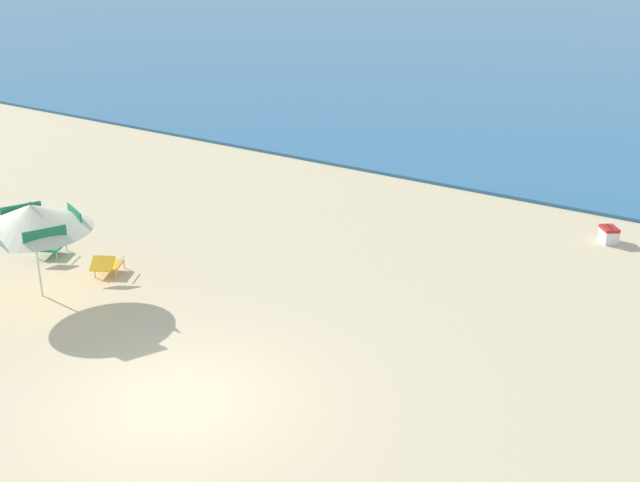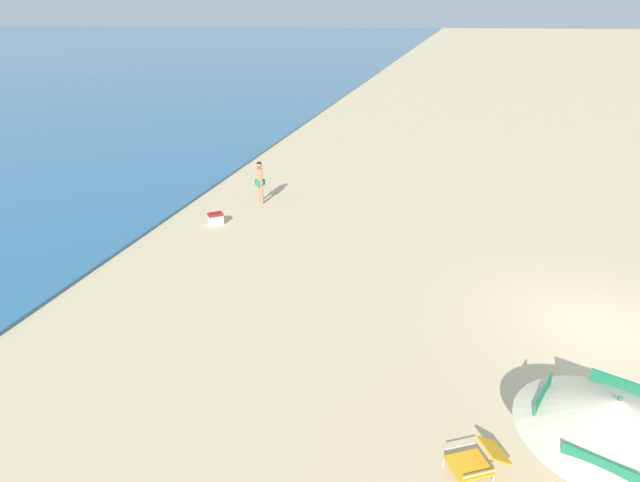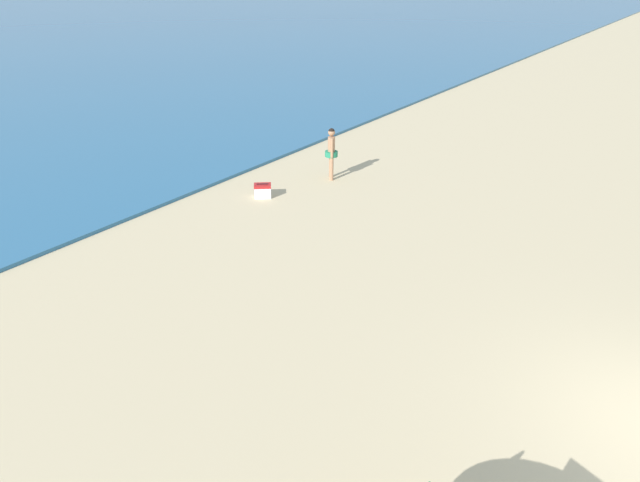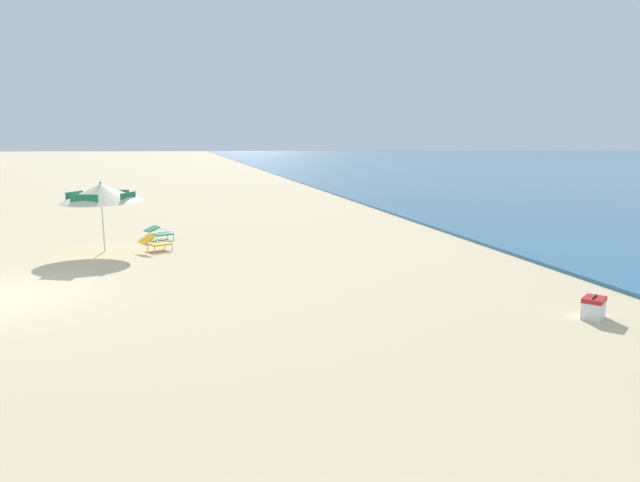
% 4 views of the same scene
% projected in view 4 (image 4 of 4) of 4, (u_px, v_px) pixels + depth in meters
% --- Properties ---
extents(beach_umbrella_striped_main, '(3.45, 3.45, 2.12)m').
position_uv_depth(beach_umbrella_striped_main, '(101.00, 193.00, 16.49)').
color(beach_umbrella_striped_main, silver).
rests_on(beach_umbrella_striped_main, ground).
extents(lounge_chair_under_umbrella, '(0.89, 1.03, 0.52)m').
position_uv_depth(lounge_chair_under_umbrella, '(155.00, 242.00, 16.75)').
color(lounge_chair_under_umbrella, gold).
rests_on(lounge_chair_under_umbrella, ground).
extents(lounge_chair_beside_umbrella, '(0.87, 1.01, 0.51)m').
position_uv_depth(lounge_chair_beside_umbrella, '(159.00, 232.00, 18.65)').
color(lounge_chair_beside_umbrella, '#1E7F56').
rests_on(lounge_chair_beside_umbrella, ground).
extents(cooler_box, '(0.58, 0.60, 0.43)m').
position_uv_depth(cooler_box, '(593.00, 308.00, 10.16)').
color(cooler_box, white).
rests_on(cooler_box, ground).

